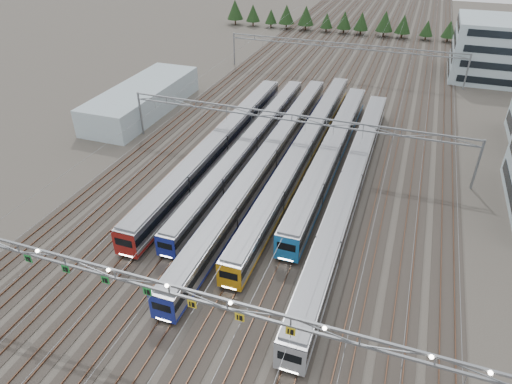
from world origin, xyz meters
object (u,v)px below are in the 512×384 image
(gantry_near, at_px, (168,291))
(west_shed, at_px, (143,99))
(depot_bldg_north, at_px, (504,50))
(train_e, at_px, (331,153))
(gantry_far, at_px, (343,49))
(train_a, at_px, (219,145))
(train_d, at_px, (304,149))
(train_f, at_px, (350,184))
(gantry_mid, at_px, (292,123))
(train_b, at_px, (250,144))
(train_c, at_px, (268,158))

(gantry_near, height_order, west_shed, gantry_near)
(gantry_near, xyz_separation_m, depot_bldg_north, (35.67, 95.89, -0.31))
(train_e, relative_size, gantry_far, 0.91)
(train_e, bearing_deg, train_a, -168.82)
(gantry_near, bearing_deg, depot_bldg_north, 69.60)
(train_e, xyz_separation_m, depot_bldg_north, (28.87, 55.75, 4.53))
(train_d, distance_m, gantry_near, 40.32)
(train_d, distance_m, west_shed, 37.09)
(west_shed, bearing_deg, gantry_near, -55.97)
(train_f, distance_m, gantry_mid, 14.68)
(depot_bldg_north, xyz_separation_m, west_shed, (-69.17, -46.27, -4.17))
(train_a, xyz_separation_m, train_b, (4.50, 2.44, -0.34))
(train_b, bearing_deg, west_shed, 158.41)
(west_shed, bearing_deg, train_e, -13.25)
(train_a, distance_m, train_b, 5.13)
(train_e, distance_m, gantry_far, 45.68)
(gantry_near, height_order, depot_bldg_north, depot_bldg_north)
(depot_bldg_north, bearing_deg, gantry_mid, -122.56)
(train_d, height_order, depot_bldg_north, depot_bldg_north)
(train_a, xyz_separation_m, depot_bldg_north, (46.87, 59.31, 4.49))
(west_shed, bearing_deg, train_f, -21.84)
(train_b, relative_size, train_f, 0.91)
(train_f, relative_size, depot_bldg_north, 2.86)
(train_a, bearing_deg, gantry_mid, 17.47)
(train_f, height_order, gantry_mid, gantry_mid)
(gantry_far, distance_m, west_shed, 48.99)
(train_c, xyz_separation_m, gantry_far, (2.25, 50.04, 4.28))
(train_f, bearing_deg, gantry_mid, 143.09)
(train_f, height_order, gantry_far, gantry_far)
(train_c, distance_m, gantry_mid, 6.98)
(train_a, relative_size, train_b, 0.97)
(train_a, xyz_separation_m, train_e, (18.00, 3.56, -0.04))
(train_d, height_order, gantry_near, gantry_near)
(train_a, relative_size, west_shed, 1.85)
(gantry_mid, relative_size, west_shed, 1.88)
(train_a, distance_m, train_d, 13.91)
(train_c, bearing_deg, gantry_near, -86.41)
(train_e, xyz_separation_m, west_shed, (-40.30, 9.49, 0.35))
(train_f, distance_m, depot_bldg_north, 68.84)
(train_d, height_order, train_f, train_f)
(depot_bldg_north, relative_size, west_shed, 0.73)
(train_e, bearing_deg, depot_bldg_north, 62.63)
(train_d, relative_size, gantry_near, 1.13)
(train_c, relative_size, depot_bldg_north, 3.04)
(gantry_mid, bearing_deg, train_c, -114.07)
(train_e, distance_m, gantry_mid, 7.92)
(train_f, distance_m, gantry_far, 54.78)
(gantry_near, distance_m, gantry_far, 85.12)
(train_b, xyz_separation_m, train_f, (18.00, -7.35, 0.26))
(train_a, bearing_deg, gantry_near, -72.97)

